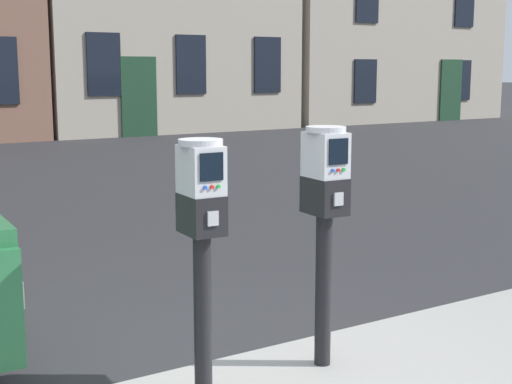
# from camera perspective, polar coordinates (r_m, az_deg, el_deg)

# --- Properties ---
(parking_meter_near_kerb) EXTENTS (0.23, 0.26, 1.30)m
(parking_meter_near_kerb) POSITION_cam_1_polar(r_m,az_deg,el_deg) (3.58, -4.26, -2.34)
(parking_meter_near_kerb) COLOR black
(parking_meter_near_kerb) RESTS_ON sidewalk_slab
(parking_meter_twin_adjacent) EXTENTS (0.23, 0.26, 1.33)m
(parking_meter_twin_adjacent) POSITION_cam_1_polar(r_m,az_deg,el_deg) (3.97, 5.38, -0.86)
(parking_meter_twin_adjacent) COLOR black
(parking_meter_twin_adjacent) RESTS_ON sidewalk_slab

